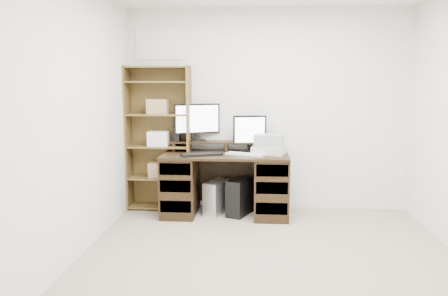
# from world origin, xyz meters

# --- Properties ---
(room) EXTENTS (3.54, 4.04, 2.54)m
(room) POSITION_xyz_m (-0.00, 0.00, 1.25)
(room) COLOR #A0907D
(room) RESTS_ON ground
(desk) EXTENTS (1.50, 0.70, 0.75)m
(desk) POSITION_xyz_m (-0.50, 1.64, 0.39)
(desk) COLOR black
(desk) RESTS_ON ground
(riser_shelf) EXTENTS (1.40, 0.22, 0.12)m
(riser_shelf) POSITION_xyz_m (-0.50, 1.85, 0.84)
(riser_shelf) COLOR black
(riser_shelf) RESTS_ON desk
(monitor_wide) EXTENTS (0.55, 0.27, 0.46)m
(monitor_wide) POSITION_xyz_m (-0.87, 1.88, 1.13)
(monitor_wide) COLOR black
(monitor_wide) RESTS_ON riser_shelf
(monitor_small) EXTENTS (0.41, 0.18, 0.45)m
(monitor_small) POSITION_xyz_m (-0.21, 1.81, 0.99)
(monitor_small) COLOR black
(monitor_small) RESTS_ON desk
(speaker) EXTENTS (0.09, 0.09, 0.20)m
(speaker) POSITION_xyz_m (-1.12, 1.82, 0.97)
(speaker) COLOR black
(speaker) RESTS_ON riser_shelf
(keyboard_black) EXTENTS (0.50, 0.32, 0.03)m
(keyboard_black) POSITION_xyz_m (-0.77, 1.49, 0.76)
(keyboard_black) COLOR black
(keyboard_black) RESTS_ON desk
(keyboard_white) EXTENTS (0.48, 0.31, 0.02)m
(keyboard_white) POSITION_xyz_m (-0.26, 1.54, 0.76)
(keyboard_white) COLOR silver
(keyboard_white) RESTS_ON desk
(mouse) EXTENTS (0.10, 0.08, 0.03)m
(mouse) POSITION_xyz_m (0.03, 1.54, 0.77)
(mouse) COLOR silver
(mouse) RESTS_ON desk
(printer) EXTENTS (0.43, 0.37, 0.09)m
(printer) POSITION_xyz_m (0.02, 1.65, 0.80)
(printer) COLOR #BBB2A3
(printer) RESTS_ON desk
(basket) EXTENTS (0.37, 0.29, 0.14)m
(basket) POSITION_xyz_m (0.02, 1.65, 0.91)
(basket) COLOR #94999E
(basket) RESTS_ON printer
(tower_silver) EXTENTS (0.32, 0.44, 0.40)m
(tower_silver) POSITION_xyz_m (-0.61, 1.67, 0.20)
(tower_silver) COLOR silver
(tower_silver) RESTS_ON ground
(tower_black) EXTENTS (0.35, 0.48, 0.44)m
(tower_black) POSITION_xyz_m (-0.32, 1.65, 0.22)
(tower_black) COLOR black
(tower_black) RESTS_ON ground
(bookshelf) EXTENTS (0.80, 0.30, 1.80)m
(bookshelf) POSITION_xyz_m (-1.35, 1.86, 0.92)
(bookshelf) COLOR brown
(bookshelf) RESTS_ON ground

